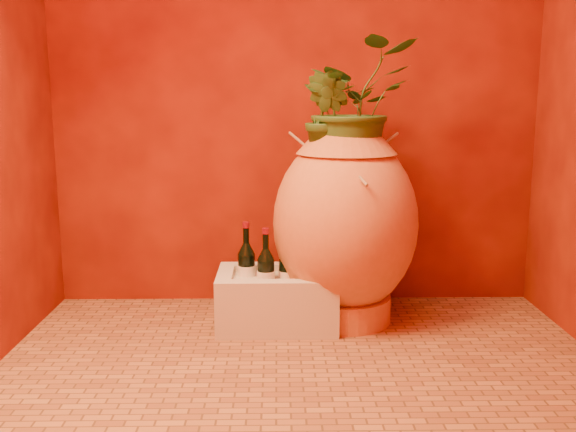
{
  "coord_description": "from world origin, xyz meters",
  "views": [
    {
      "loc": [
        -0.1,
        -2.34,
        1.08
      ],
      "look_at": [
        -0.05,
        0.35,
        0.58
      ],
      "focal_mm": 40.0,
      "sensor_mm": 36.0,
      "label": 1
    }
  ],
  "objects_px": {
    "stone_basin": "(277,300)",
    "wine_bottle_a": "(286,274)",
    "amphora": "(345,222)",
    "wall_tap": "(365,153)",
    "wine_bottle_c": "(266,274)",
    "wine_bottle_b": "(246,269)"
  },
  "relations": [
    {
      "from": "wine_bottle_b",
      "to": "stone_basin",
      "type": "bearing_deg",
      "value": -16.92
    },
    {
      "from": "stone_basin",
      "to": "wine_bottle_a",
      "type": "xyz_separation_m",
      "value": [
        0.04,
        0.01,
        0.13
      ]
    },
    {
      "from": "wine_bottle_a",
      "to": "wine_bottle_b",
      "type": "distance_m",
      "value": 0.19
    },
    {
      "from": "wine_bottle_c",
      "to": "wall_tap",
      "type": "relative_size",
      "value": 2.27
    },
    {
      "from": "amphora",
      "to": "stone_basin",
      "type": "bearing_deg",
      "value": -168.3
    },
    {
      "from": "wine_bottle_b",
      "to": "amphora",
      "type": "bearing_deg",
      "value": 2.83
    },
    {
      "from": "amphora",
      "to": "stone_basin",
      "type": "height_order",
      "value": "amphora"
    },
    {
      "from": "wine_bottle_c",
      "to": "wall_tap",
      "type": "xyz_separation_m",
      "value": [
        0.5,
        0.38,
        0.53
      ]
    },
    {
      "from": "wine_bottle_a",
      "to": "wine_bottle_c",
      "type": "height_order",
      "value": "wine_bottle_c"
    },
    {
      "from": "wine_bottle_a",
      "to": "wine_bottle_c",
      "type": "relative_size",
      "value": 0.91
    },
    {
      "from": "stone_basin",
      "to": "wine_bottle_a",
      "type": "distance_m",
      "value": 0.14
    },
    {
      "from": "amphora",
      "to": "wine_bottle_a",
      "type": "xyz_separation_m",
      "value": [
        -0.28,
        -0.06,
        -0.24
      ]
    },
    {
      "from": "wall_tap",
      "to": "wine_bottle_c",
      "type": "bearing_deg",
      "value": -142.93
    },
    {
      "from": "amphora",
      "to": "stone_basin",
      "type": "distance_m",
      "value": 0.49
    },
    {
      "from": "wine_bottle_b",
      "to": "wine_bottle_c",
      "type": "xyz_separation_m",
      "value": [
        0.09,
        -0.08,
        -0.0
      ]
    },
    {
      "from": "amphora",
      "to": "wine_bottle_c",
      "type": "bearing_deg",
      "value": -164.5
    },
    {
      "from": "wine_bottle_a",
      "to": "stone_basin",
      "type": "bearing_deg",
      "value": -169.0
    },
    {
      "from": "amphora",
      "to": "wine_bottle_a",
      "type": "distance_m",
      "value": 0.37
    },
    {
      "from": "amphora",
      "to": "wine_bottle_b",
      "type": "xyz_separation_m",
      "value": [
        -0.47,
        -0.02,
        -0.22
      ]
    },
    {
      "from": "wine_bottle_a",
      "to": "wall_tap",
      "type": "bearing_deg",
      "value": 39.39
    },
    {
      "from": "amphora",
      "to": "wine_bottle_a",
      "type": "height_order",
      "value": "amphora"
    },
    {
      "from": "wine_bottle_c",
      "to": "wine_bottle_b",
      "type": "bearing_deg",
      "value": 139.15
    }
  ]
}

